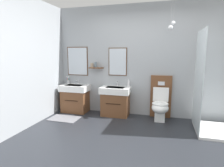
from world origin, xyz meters
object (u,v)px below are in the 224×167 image
vanity_sink_right (116,101)px  toilet (160,103)px  shower_tray (213,112)px  toothbrush_cup (68,81)px  vanity_sink_left (75,98)px  soap_dispenser (129,83)px

vanity_sink_right → toilet: 1.06m
vanity_sink_right → shower_tray: 2.09m
vanity_sink_right → toothbrush_cup: size_ratio=3.56×
toilet → toothbrush_cup: toilet is taller
vanity_sink_left → soap_dispenser: (1.37, 0.17, 0.41)m
toilet → vanity_sink_right: bearing=179.9°
vanity_sink_right → soap_dispenser: soap_dispenser is taller
toothbrush_cup → vanity_sink_left: bearing=-30.0°
toothbrush_cup → soap_dispenser: size_ratio=1.07×
soap_dispenser → shower_tray: bearing=-18.8°
toilet → shower_tray: (0.99, -0.43, 0.03)m
vanity_sink_left → toilet: 2.15m
vanity_sink_right → soap_dispenser: 0.53m
vanity_sink_right → toothbrush_cup: 1.43m
vanity_sink_left → toothbrush_cup: (-0.28, 0.16, 0.39)m
vanity_sink_right → shower_tray: shower_tray is taller
vanity_sink_left → soap_dispenser: soap_dispenser is taller
toilet → toothbrush_cup: 2.46m
toothbrush_cup → shower_tray: bearing=-9.8°
vanity_sink_left → vanity_sink_right: 1.08m
toothbrush_cup → soap_dispenser: 1.65m
vanity_sink_left → soap_dispenser: bearing=7.1°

